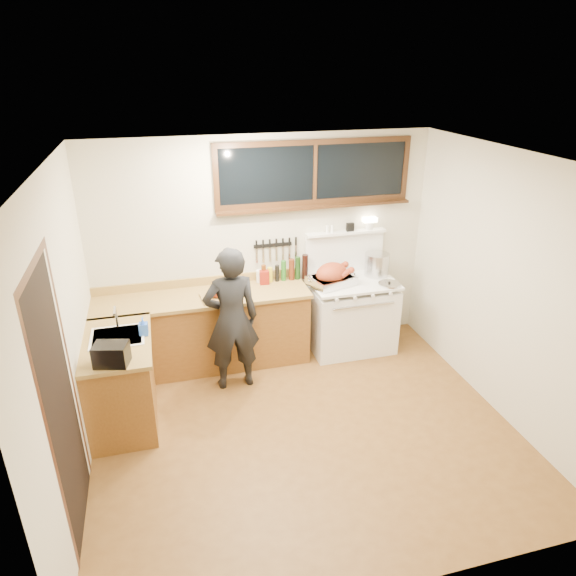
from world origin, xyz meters
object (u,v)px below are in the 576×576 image
object	(u,v)px
man	(232,320)
cutting_board	(220,293)
vintage_stove	(351,313)
roast_turkey	(332,276)

from	to	relation	value
man	cutting_board	world-z (taller)	man
vintage_stove	cutting_board	bearing A→B (deg)	-177.10
man	vintage_stove	bearing A→B (deg)	16.64
man	cutting_board	distance (m)	0.41
vintage_stove	cutting_board	xyz separation A→B (m)	(-1.61, -0.08, 0.49)
roast_turkey	cutting_board	bearing A→B (deg)	-178.26
man	cutting_board	xyz separation A→B (m)	(-0.06, 0.38, 0.15)
man	roast_turkey	xyz separation A→B (m)	(1.26, 0.42, 0.20)
cutting_board	roast_turkey	xyz separation A→B (m)	(1.33, 0.04, 0.05)
man	cutting_board	size ratio (longest dim) A/B	3.73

